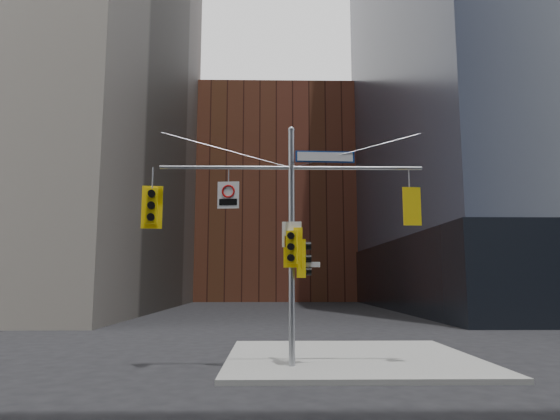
{
  "coord_description": "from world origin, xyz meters",
  "views": [
    {
      "loc": [
        -0.61,
        -12.86,
        2.6
      ],
      "look_at": [
        -0.35,
        2.0,
        4.7
      ],
      "focal_mm": 32.0,
      "sensor_mm": 36.0,
      "label": 1
    }
  ],
  "objects_px": {
    "traffic_light_west_arm": "(152,206)",
    "traffic_light_pole_front": "(292,247)",
    "traffic_light_pole_side": "(303,259)",
    "regulatory_sign_arm": "(228,194)",
    "signal_assembly": "(292,219)",
    "traffic_light_east_arm": "(410,207)",
    "street_sign_blade": "(325,157)"
  },
  "relations": [
    {
      "from": "signal_assembly",
      "to": "regulatory_sign_arm",
      "type": "distance_m",
      "value": 2.05
    },
    {
      "from": "signal_assembly",
      "to": "traffic_light_east_arm",
      "type": "bearing_deg",
      "value": 0.02
    },
    {
      "from": "traffic_light_pole_side",
      "to": "street_sign_blade",
      "type": "height_order",
      "value": "street_sign_blade"
    },
    {
      "from": "street_sign_blade",
      "to": "traffic_light_west_arm",
      "type": "bearing_deg",
      "value": 176.82
    },
    {
      "from": "traffic_light_west_arm",
      "to": "signal_assembly",
      "type": "bearing_deg",
      "value": -9.84
    },
    {
      "from": "traffic_light_pole_front",
      "to": "street_sign_blade",
      "type": "xyz_separation_m",
      "value": [
        1.03,
        0.27,
        2.79
      ]
    },
    {
      "from": "street_sign_blade",
      "to": "signal_assembly",
      "type": "bearing_deg",
      "value": 177.11
    },
    {
      "from": "traffic_light_pole_side",
      "to": "traffic_light_pole_front",
      "type": "height_order",
      "value": "traffic_light_pole_front"
    },
    {
      "from": "traffic_light_west_arm",
      "to": "street_sign_blade",
      "type": "distance_m",
      "value": 5.46
    },
    {
      "from": "traffic_light_pole_side",
      "to": "regulatory_sign_arm",
      "type": "distance_m",
      "value": 2.96
    },
    {
      "from": "traffic_light_pole_side",
      "to": "street_sign_blade",
      "type": "bearing_deg",
      "value": -90.09
    },
    {
      "from": "traffic_light_west_arm",
      "to": "traffic_light_pole_front",
      "type": "height_order",
      "value": "traffic_light_west_arm"
    },
    {
      "from": "street_sign_blade",
      "to": "regulatory_sign_arm",
      "type": "distance_m",
      "value": 3.17
    },
    {
      "from": "traffic_light_east_arm",
      "to": "traffic_light_pole_side",
      "type": "distance_m",
      "value": 3.62
    },
    {
      "from": "traffic_light_west_arm",
      "to": "traffic_light_pole_front",
      "type": "bearing_deg",
      "value": -13.48
    },
    {
      "from": "traffic_light_west_arm",
      "to": "traffic_light_east_arm",
      "type": "distance_m",
      "value": 7.8
    },
    {
      "from": "street_sign_blade",
      "to": "regulatory_sign_arm",
      "type": "height_order",
      "value": "street_sign_blade"
    },
    {
      "from": "traffic_light_east_arm",
      "to": "regulatory_sign_arm",
      "type": "height_order",
      "value": "regulatory_sign_arm"
    },
    {
      "from": "traffic_light_pole_front",
      "to": "street_sign_blade",
      "type": "relative_size",
      "value": 0.65
    },
    {
      "from": "signal_assembly",
      "to": "traffic_light_pole_side",
      "type": "xyz_separation_m",
      "value": [
        0.33,
        0.01,
        -1.18
      ]
    },
    {
      "from": "traffic_light_west_arm",
      "to": "traffic_light_pole_side",
      "type": "distance_m",
      "value": 4.79
    },
    {
      "from": "regulatory_sign_arm",
      "to": "traffic_light_east_arm",
      "type": "bearing_deg",
      "value": 6.76
    },
    {
      "from": "traffic_light_pole_side",
      "to": "regulatory_sign_arm",
      "type": "relative_size",
      "value": 1.38
    },
    {
      "from": "traffic_light_west_arm",
      "to": "traffic_light_east_arm",
      "type": "height_order",
      "value": "traffic_light_west_arm"
    },
    {
      "from": "traffic_light_east_arm",
      "to": "traffic_light_pole_front",
      "type": "bearing_deg",
      "value": -0.67
    },
    {
      "from": "street_sign_blade",
      "to": "regulatory_sign_arm",
      "type": "relative_size",
      "value": 2.23
    },
    {
      "from": "traffic_light_pole_front",
      "to": "regulatory_sign_arm",
      "type": "distance_m",
      "value": 2.51
    },
    {
      "from": "signal_assembly",
      "to": "traffic_light_pole_side",
      "type": "bearing_deg",
      "value": 1.21
    },
    {
      "from": "traffic_light_east_arm",
      "to": "regulatory_sign_arm",
      "type": "bearing_deg",
      "value": -4.72
    },
    {
      "from": "traffic_light_east_arm",
      "to": "signal_assembly",
      "type": "bearing_deg",
      "value": -4.92
    },
    {
      "from": "traffic_light_pole_front",
      "to": "traffic_light_east_arm",
      "type": "bearing_deg",
      "value": 16.64
    },
    {
      "from": "traffic_light_west_arm",
      "to": "regulatory_sign_arm",
      "type": "bearing_deg",
      "value": -10.49
    }
  ]
}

